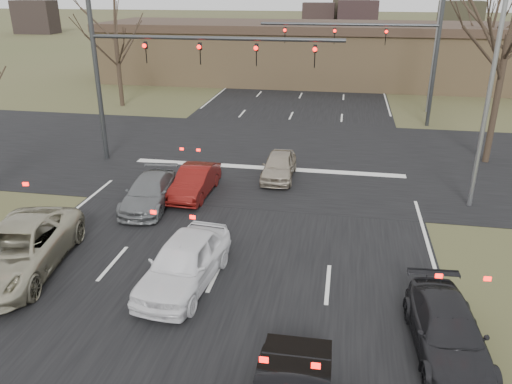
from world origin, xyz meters
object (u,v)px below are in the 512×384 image
Objects in this scene: streetlight_right_near at (488,68)px; car_charcoal_sedan at (447,331)px; car_grey_ahead at (149,192)px; mast_arm_far at (390,45)px; car_silver_ahead at (279,166)px; car_white_sedan at (184,262)px; building at (330,53)px; car_silver_suv at (17,250)px; car_red_ahead at (195,182)px; streetlight_right_far at (434,31)px; mast_arm_near at (159,62)px.

streetlight_right_near is 10.96m from car_charcoal_sedan.
mast_arm_far is at bearing 51.59° from car_grey_ahead.
car_silver_ahead is at bearing 113.07° from car_charcoal_sedan.
car_silver_ahead is (1.58, 9.51, -0.14)m from car_white_sedan.
car_white_sedan is (-2.80, -35.71, -1.91)m from building.
car_silver_suv reaches higher than car_red_ahead.
streetlight_right_far is 27.09m from car_charcoal_sedan.
car_silver_suv is 12.79m from car_charcoal_sedan.
mast_arm_far reaches higher than car_grey_ahead.
car_white_sedan is at bearing -5.56° from car_silver_suv.
car_grey_ahead is 2.09m from car_red_ahead.
car_charcoal_sedan is (-2.32, -9.47, -4.99)m from streetlight_right_near.
mast_arm_near is at bearing 168.27° from car_silver_ahead.
car_silver_suv reaches higher than car_grey_ahead.
car_silver_suv reaches higher than car_silver_ahead.
car_white_sedan is at bearing -99.92° from car_silver_ahead.
car_white_sedan reaches higher than car_grey_ahead.
car_white_sedan is at bearing -94.48° from building.
building is at bearing 86.89° from car_silver_ahead.
car_grey_ahead is at bearing -77.15° from mast_arm_near.
mast_arm_near is 1.21× the size of streetlight_right_near.
car_white_sedan is 7.51m from car_charcoal_sedan.
mast_arm_near is at bearing 167.95° from streetlight_right_near.
streetlight_right_near is 2.64× the size of car_red_ahead.
car_silver_suv is (-8.19, -35.93, -1.89)m from building.
mast_arm_far is 2.73× the size of car_charcoal_sedan.
mast_arm_far is 2.00× the size of car_silver_suv.
car_silver_ahead is (-8.53, -15.20, -4.97)m from streetlight_right_far.
streetlight_right_near is at bearing 19.91° from car_silver_suv.
car_charcoal_sedan is 0.98× the size of car_grey_ahead.
streetlight_right_near is (14.05, -3.00, 0.51)m from mast_arm_near.
streetlight_right_far is 27.13m from car_white_sedan.
mast_arm_near is (-7.23, -25.00, 2.41)m from building.
car_white_sedan is (4.43, -10.71, -4.32)m from mast_arm_near.
car_red_ahead is (-8.69, -13.90, -4.39)m from mast_arm_far.
building is at bearing 73.87° from mast_arm_near.
car_red_ahead is at bearing -55.01° from mast_arm_near.
car_white_sedan is 1.06× the size of car_grey_ahead.
streetlight_right_far is (3.14, 4.00, 0.57)m from mast_arm_far.
car_white_sedan is 9.64m from car_silver_ahead.
car_red_ahead is (-4.50, -28.90, -2.04)m from building.
mast_arm_near is 12.37m from car_white_sedan.
mast_arm_far is at bearing 101.47° from streetlight_right_near.
car_white_sedan reaches higher than car_silver_ahead.
building is at bearing 73.99° from car_grey_ahead.
building is 28.97m from streetlight_right_near.
car_grey_ahead is at bearing -101.21° from building.
car_grey_ahead is (1.22, -5.34, -4.47)m from mast_arm_near.
mast_arm_near reaches higher than building.
car_grey_ahead is (-3.22, 5.37, -0.15)m from car_white_sedan.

